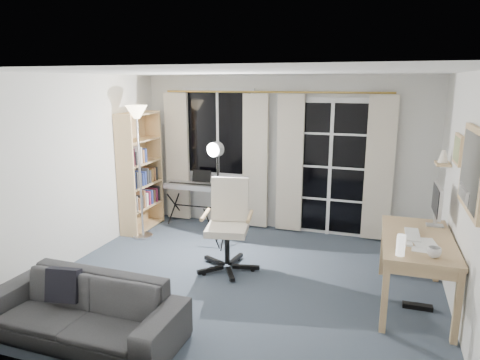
% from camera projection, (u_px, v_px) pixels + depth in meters
% --- Properties ---
extents(floor, '(4.50, 4.00, 0.02)m').
position_uv_depth(floor, '(242.00, 281.00, 5.07)').
color(floor, '#36424F').
rests_on(floor, ground).
extents(window, '(1.20, 0.08, 1.40)m').
position_uv_depth(window, '(218.00, 133.00, 6.88)').
color(window, white).
rests_on(window, floor).
extents(french_door, '(1.32, 0.09, 2.11)m').
position_uv_depth(french_door, '(330.00, 169.00, 6.43)').
color(french_door, white).
rests_on(french_door, floor).
extents(curtains, '(3.60, 0.07, 2.13)m').
position_uv_depth(curtains, '(272.00, 162.00, 6.60)').
color(curtains, gold).
rests_on(curtains, floor).
extents(bookshelf, '(0.30, 0.86, 1.85)m').
position_uv_depth(bookshelf, '(138.00, 175.00, 6.68)').
color(bookshelf, tan).
rests_on(bookshelf, floor).
extents(torchiere_lamp, '(0.39, 0.39, 1.97)m').
position_uv_depth(torchiere_lamp, '(138.00, 132.00, 6.14)').
color(torchiere_lamp, '#B2B2B7').
rests_on(torchiere_lamp, floor).
extents(keyboard_piano, '(1.17, 0.59, 0.84)m').
position_uv_depth(keyboard_piano, '(200.00, 187.00, 6.88)').
color(keyboard_piano, black).
rests_on(keyboard_piano, floor).
extents(studio_light, '(0.32, 0.33, 1.55)m').
position_uv_depth(studio_light, '(216.00, 162.00, 5.78)').
color(studio_light, black).
rests_on(studio_light, floor).
extents(office_chair, '(0.78, 0.77, 1.13)m').
position_uv_depth(office_chair, '(229.00, 216.00, 5.34)').
color(office_chair, black).
rests_on(office_chair, floor).
extents(desk, '(0.71, 1.39, 0.74)m').
position_uv_depth(desk, '(417.00, 246.00, 4.40)').
color(desk, '#AB7D58').
rests_on(desk, floor).
extents(monitor, '(0.18, 0.53, 0.46)m').
position_uv_depth(monitor, '(437.00, 202.00, 4.67)').
color(monitor, silver).
rests_on(monitor, desk).
extents(desk_clutter, '(0.43, 0.84, 0.94)m').
position_uv_depth(desk_clutter, '(412.00, 260.00, 4.22)').
color(desk_clutter, white).
rests_on(desk_clutter, desk).
extents(mug, '(0.12, 0.10, 0.12)m').
position_uv_depth(mug, '(434.00, 251.00, 3.87)').
color(mug, silver).
rests_on(mug, desk).
extents(wall_mirror, '(0.04, 0.94, 0.74)m').
position_uv_depth(wall_mirror, '(472.00, 170.00, 3.71)').
color(wall_mirror, tan).
rests_on(wall_mirror, floor).
extents(framed_print, '(0.03, 0.42, 0.32)m').
position_uv_depth(framed_print, '(458.00, 149.00, 4.53)').
color(framed_print, tan).
rests_on(framed_print, floor).
extents(wall_shelf, '(0.16, 0.30, 0.18)m').
position_uv_depth(wall_shelf, '(443.00, 159.00, 5.05)').
color(wall_shelf, tan).
rests_on(wall_shelf, floor).
extents(sofa, '(1.88, 0.57, 0.73)m').
position_uv_depth(sofa, '(81.00, 300.00, 3.87)').
color(sofa, '#2C2B2E').
rests_on(sofa, floor).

